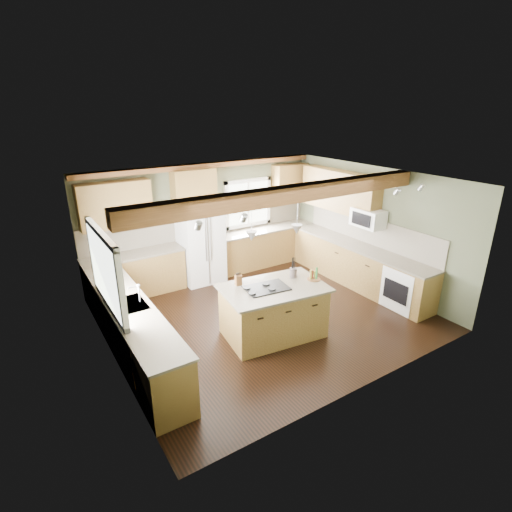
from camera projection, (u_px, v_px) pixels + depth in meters
floor at (265, 315)px, 7.69m from camera, size 5.60×5.60×0.00m
ceiling at (266, 180)px, 6.76m from camera, size 5.60×5.60×0.00m
wall_back at (205, 220)px, 9.19m from camera, size 5.60×0.00×5.60m
wall_left at (106, 288)px, 5.82m from camera, size 0.00×5.00×5.00m
wall_right at (372, 227)px, 8.64m from camera, size 0.00×5.00×5.00m
ceiling_beam at (289, 194)px, 6.29m from camera, size 5.55×0.26×0.26m
soffit_trim at (204, 166)px, 8.66m from camera, size 5.55×0.20×0.10m
backsplash_back at (205, 224)px, 9.21m from camera, size 5.58×0.03×0.58m
backsplash_right at (370, 231)px, 8.70m from camera, size 0.03×3.70×0.58m
base_cab_back_left at (136, 275)px, 8.36m from camera, size 2.02×0.60×0.88m
counter_back_left at (133, 255)px, 8.20m from camera, size 2.06×0.64×0.04m
base_cab_back_right at (265, 247)px, 10.01m from camera, size 2.62×0.60×0.88m
counter_back_right at (265, 229)px, 9.85m from camera, size 2.66×0.64×0.04m
base_cab_left at (132, 331)px, 6.32m from camera, size 0.60×3.70×0.88m
counter_left at (129, 305)px, 6.15m from camera, size 0.64×3.74×0.04m
base_cab_right at (357, 266)px, 8.83m from camera, size 0.60×3.70×0.88m
counter_right at (359, 246)px, 8.67m from camera, size 0.64×3.74×0.04m
upper_cab_back_left at (115, 205)px, 7.81m from camera, size 1.40×0.35×0.90m
upper_cab_over_fridge at (194, 186)px, 8.59m from camera, size 0.96×0.35×0.70m
upper_cab_right at (339, 191)px, 9.02m from camera, size 0.35×2.20×0.90m
upper_cab_back_corner at (290, 183)px, 9.98m from camera, size 0.90×0.35×0.90m
window_left at (104, 271)px, 5.77m from camera, size 0.04×1.60×1.05m
window_back at (247, 203)px, 9.66m from camera, size 1.10×0.04×1.00m
sink at (129, 305)px, 6.15m from camera, size 0.50×0.65×0.03m
faucet at (139, 294)px, 6.19m from camera, size 0.02×0.02×0.28m
dishwasher at (162, 376)px, 5.30m from camera, size 0.60×0.60×0.84m
oven at (406, 288)px, 7.81m from camera, size 0.60×0.72×0.84m
microwave at (368, 218)px, 8.40m from camera, size 0.40×0.70×0.38m
pendant_left at (252, 236)px, 6.21m from camera, size 0.18×0.18×0.16m
pendant_right at (297, 229)px, 6.54m from camera, size 0.18×0.18×0.16m
refrigerator at (201, 243)px, 8.88m from camera, size 0.90×0.74×1.80m
island at (273, 312)px, 6.89m from camera, size 1.75×1.19×0.88m
island_top at (274, 288)px, 6.72m from camera, size 1.87×1.32×0.04m
cooktop at (267, 288)px, 6.66m from camera, size 0.76×0.56×0.02m
knife_block at (238, 280)px, 6.76m from camera, size 0.12×0.09×0.18m
utensil_crock at (293, 273)px, 7.06m from camera, size 0.13×0.13×0.17m
bottle_tray at (314, 274)px, 6.96m from camera, size 0.28×0.28×0.21m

